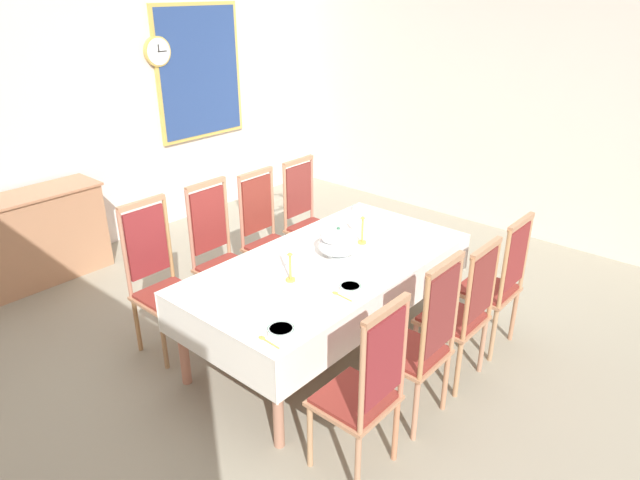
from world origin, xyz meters
TOP-DOWN VIEW (x-y plane):
  - ground at (0.00, 0.00)m, footprint 6.42×6.04m
  - back_wall at (0.00, 3.06)m, footprint 6.42×0.08m
  - right_wall at (3.25, 0.00)m, footprint 0.08×6.04m
  - dining_table at (0.00, -0.14)m, footprint 2.31×1.16m
  - tablecloth at (0.00, -0.14)m, footprint 2.33×1.18m
  - chair_south_a at (-0.86, -1.13)m, footprint 0.44×0.42m
  - chair_north_a at (-0.86, 0.85)m, footprint 0.44×0.42m
  - chair_south_b at (-0.26, -1.13)m, footprint 0.44×0.42m
  - chair_north_b at (-0.26, 0.85)m, footprint 0.44×0.42m
  - chair_south_c at (0.30, -1.13)m, footprint 0.44×0.42m
  - chair_north_c at (0.30, 0.85)m, footprint 0.44×0.42m
  - chair_south_d at (0.86, -1.13)m, footprint 0.44×0.42m
  - chair_north_d at (0.86, 0.85)m, footprint 0.44×0.42m
  - soup_tureen at (0.11, -0.14)m, footprint 0.32×0.32m
  - candlestick_west at (-0.42, -0.14)m, footprint 0.07×0.07m
  - candlestick_east at (0.42, -0.14)m, footprint 0.07×0.07m
  - bowl_near_left at (-0.95, -0.56)m, footprint 0.17×0.17m
  - bowl_near_right at (-0.25, -0.55)m, footprint 0.16×0.16m
  - bowl_far_left at (1.00, 0.32)m, footprint 0.16×0.16m
  - spoon_primary at (-1.06, -0.53)m, footprint 0.03×0.18m
  - spoon_secondary at (-0.36, -0.52)m, footprint 0.03×0.18m
  - sideboard at (-1.06, 2.74)m, footprint 1.44×0.48m
  - mounted_clock at (0.77, 2.99)m, footprint 0.32×0.06m
  - framed_painting at (1.33, 3.00)m, footprint 1.21×0.05m

SIDE VIEW (x-z plane):
  - ground at x=0.00m, z-range -0.04..0.00m
  - sideboard at x=-1.06m, z-range 0.00..0.91m
  - chair_south_c at x=0.30m, z-range 0.01..1.15m
  - chair_south_d at x=0.86m, z-range 0.01..1.15m
  - chair_north_d at x=0.86m, z-range 0.01..1.18m
  - chair_north_c at x=0.30m, z-range 0.01..1.19m
  - chair_south_a at x=-0.86m, z-range 0.01..1.20m
  - chair_south_b at x=-0.26m, z-range 0.00..1.22m
  - chair_north_b at x=-0.26m, z-range 0.00..1.22m
  - chair_north_a at x=-0.86m, z-range 0.00..1.23m
  - dining_table at x=0.00m, z-range 0.31..1.08m
  - tablecloth at x=0.00m, z-range 0.54..0.86m
  - spoon_primary at x=-1.06m, z-range 0.77..0.78m
  - spoon_secondary at x=-0.36m, z-range 0.77..0.78m
  - bowl_near_right at x=-0.25m, z-range 0.77..0.81m
  - bowl_near_left at x=-0.95m, z-range 0.77..0.81m
  - bowl_far_left at x=1.00m, z-range 0.77..0.81m
  - soup_tureen at x=0.11m, z-range 0.77..1.01m
  - candlestick_west at x=-0.42m, z-range 0.73..1.06m
  - candlestick_east at x=0.42m, z-range 0.73..1.08m
  - back_wall at x=0.00m, z-range 0.00..3.38m
  - right_wall at x=3.25m, z-range 0.00..3.38m
  - framed_painting at x=1.33m, z-range 0.97..2.52m
  - mounted_clock at x=0.77m, z-range 1.87..2.19m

